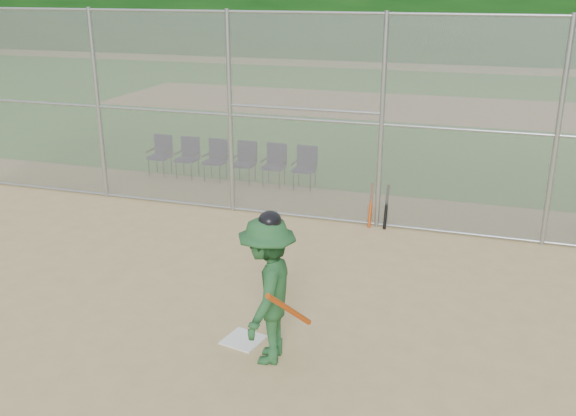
% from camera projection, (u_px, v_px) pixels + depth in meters
% --- Properties ---
extents(ground, '(100.00, 100.00, 0.00)m').
position_uv_depth(ground, '(228.00, 350.00, 8.20)').
color(ground, tan).
rests_on(ground, ground).
extents(grass_strip, '(100.00, 100.00, 0.00)m').
position_uv_depth(grass_strip, '(413.00, 107.00, 24.37)').
color(grass_strip, '#2C6D20').
rests_on(grass_strip, ground).
extents(dirt_patch_far, '(24.00, 24.00, 0.00)m').
position_uv_depth(dirt_patch_far, '(413.00, 107.00, 24.37)').
color(dirt_patch_far, tan).
rests_on(dirt_patch_far, ground).
extents(backstop_fence, '(16.09, 0.09, 4.00)m').
position_uv_depth(backstop_fence, '(329.00, 117.00, 12.01)').
color(backstop_fence, gray).
rests_on(backstop_fence, ground).
extents(home_plate, '(0.56, 0.56, 0.02)m').
position_uv_depth(home_plate, '(243.00, 340.00, 8.42)').
color(home_plate, silver).
rests_on(home_plate, ground).
extents(batter_at_plate, '(0.99, 1.34, 1.96)m').
position_uv_depth(batter_at_plate, '(268.00, 290.00, 7.72)').
color(batter_at_plate, '#205128').
rests_on(batter_at_plate, ground).
extents(spare_bats, '(0.36, 0.31, 0.84)m').
position_uv_depth(spare_bats, '(379.00, 206.00, 12.26)').
color(spare_bats, '#D84C14').
rests_on(spare_bats, ground).
extents(chair_0, '(0.54, 0.52, 0.96)m').
position_uv_depth(chair_0, '(160.00, 156.00, 15.60)').
color(chair_0, '#13103D').
rests_on(chair_0, ground).
extents(chair_1, '(0.54, 0.52, 0.96)m').
position_uv_depth(chair_1, '(187.00, 158.00, 15.39)').
color(chair_1, '#13103D').
rests_on(chair_1, ground).
extents(chair_2, '(0.54, 0.52, 0.96)m').
position_uv_depth(chair_2, '(215.00, 161.00, 15.17)').
color(chair_2, '#13103D').
rests_on(chair_2, ground).
extents(chair_3, '(0.54, 0.52, 0.96)m').
position_uv_depth(chair_3, '(244.00, 163.00, 14.96)').
color(chair_3, '#13103D').
rests_on(chair_3, ground).
extents(chair_4, '(0.54, 0.52, 0.96)m').
position_uv_depth(chair_4, '(274.00, 166.00, 14.75)').
color(chair_4, '#13103D').
rests_on(chair_4, ground).
extents(chair_5, '(0.54, 0.52, 0.96)m').
position_uv_depth(chair_5, '(304.00, 168.00, 14.54)').
color(chair_5, '#13103D').
rests_on(chair_5, ground).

